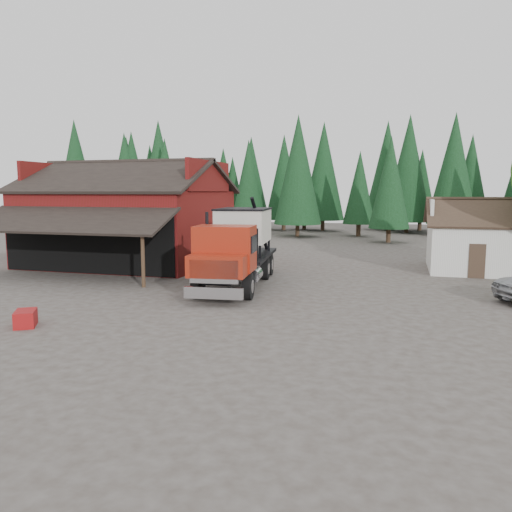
# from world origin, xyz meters

# --- Properties ---
(ground) EXTENTS (120.00, 120.00, 0.00)m
(ground) POSITION_xyz_m (0.00, 0.00, 0.00)
(ground) COLOR #3F3832
(ground) RESTS_ON ground
(red_barn) EXTENTS (12.80, 13.63, 7.18)m
(red_barn) POSITION_xyz_m (-11.00, 9.90, 2.69)
(red_barn) COLOR maroon
(red_barn) RESTS_ON ground
(farmhouse) EXTENTS (8.60, 6.42, 4.65)m
(farmhouse) POSITION_xyz_m (13.00, 13.00, 1.67)
(farmhouse) COLOR silver
(farmhouse) RESTS_ON ground
(conifer_backdrop) EXTENTS (76.00, 16.00, 16.00)m
(conifer_backdrop) POSITION_xyz_m (0.00, 42.00, 0.00)
(conifer_backdrop) COLOR black
(conifer_backdrop) RESTS_ON ground
(near_pine_a) EXTENTS (4.40, 4.40, 11.40)m
(near_pine_a) POSITION_xyz_m (-22.00, 28.00, 6.39)
(near_pine_a) COLOR #382619
(near_pine_a) RESTS_ON ground
(near_pine_b) EXTENTS (3.96, 3.96, 10.40)m
(near_pine_b) POSITION_xyz_m (6.00, 30.00, 5.89)
(near_pine_b) COLOR #382619
(near_pine_b) RESTS_ON ground
(near_pine_d) EXTENTS (5.28, 5.28, 13.40)m
(near_pine_d) POSITION_xyz_m (-4.00, 34.00, 7.39)
(near_pine_d) COLOR #382619
(near_pine_d) RESTS_ON ground
(feed_truck) EXTENTS (4.01, 10.67, 4.70)m
(feed_truck) POSITION_xyz_m (-1.05, 4.03, 2.20)
(feed_truck) COLOR black
(feed_truck) RESTS_ON ground
(equip_box) EXTENTS (1.18, 1.30, 0.60)m
(equip_box) POSITION_xyz_m (-6.00, -6.00, 0.30)
(equip_box) COLOR maroon
(equip_box) RESTS_ON ground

